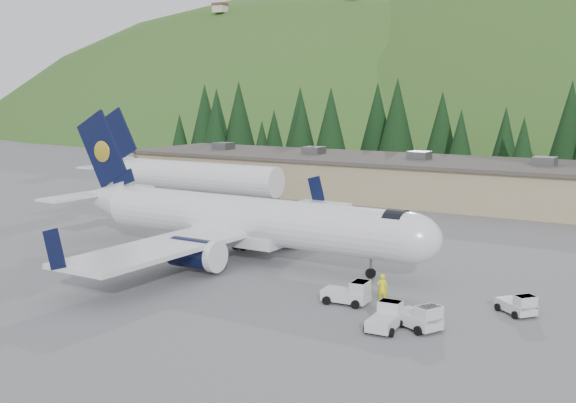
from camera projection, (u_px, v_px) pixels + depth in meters
The scene contains 10 objects.
ground at pixel (250, 260), 58.22m from camera, with size 600.00×600.00×0.00m, color slate.
airliner at pixel (239, 220), 58.29m from camera, with size 35.67×33.39×11.87m.
second_airliner at pixel (181, 174), 89.01m from camera, with size 27.50×11.00×10.05m.
baggage_tug_a at pixel (350, 293), 46.09m from camera, with size 3.05×1.97×1.58m.
baggage_tug_b at pixel (518, 305), 43.86m from camera, with size 2.79×2.63×1.37m.
baggage_tug_c at pixel (386, 318), 41.27m from camera, with size 1.82×2.85×1.48m.
terminal_building at pixel (382, 177), 92.64m from camera, with size 71.00×17.00×6.10m.
baggage_tug_d at pixel (420, 318), 41.15m from camera, with size 3.26×2.70×1.56m.
ramp_worker at pixel (382, 288), 46.30m from camera, with size 0.70×0.46×1.93m, color #FBF90F.
tree_line at pixel (406, 128), 114.86m from camera, with size 111.50×18.54×14.44m.
Camera 1 is at (31.70, -47.27, 13.51)m, focal length 45.00 mm.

